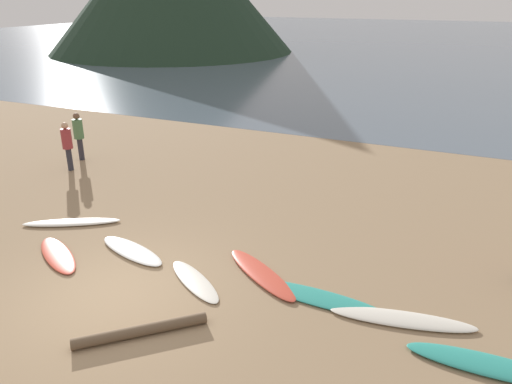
# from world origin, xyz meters

# --- Properties ---
(ground_plane) EXTENTS (120.00, 120.00, 0.20)m
(ground_plane) POSITION_xyz_m (0.00, 10.00, -0.10)
(ground_plane) COLOR #997C5B
(ground_plane) RESTS_ON ground
(ocean_water) EXTENTS (140.00, 100.00, 0.01)m
(ocean_water) POSITION_xyz_m (0.00, 62.57, 0.00)
(ocean_water) COLOR slate
(ocean_water) RESTS_ON ground
(surfboard_1) EXTENTS (2.37, 1.64, 0.09)m
(surfboard_1) POSITION_xyz_m (-3.10, 2.09, 0.04)
(surfboard_1) COLOR silver
(surfboard_1) RESTS_ON ground
(surfboard_2) EXTENTS (2.01, 1.52, 0.07)m
(surfboard_2) POSITION_xyz_m (-2.16, 0.65, 0.04)
(surfboard_2) COLOR #D84C38
(surfboard_2) RESTS_ON ground
(surfboard_3) EXTENTS (2.14, 1.16, 0.09)m
(surfboard_3) POSITION_xyz_m (-0.74, 1.49, 0.04)
(surfboard_3) COLOR white
(surfboard_3) RESTS_ON ground
(surfboard_4) EXTENTS (1.86, 1.46, 0.06)m
(surfboard_4) POSITION_xyz_m (1.23, 0.99, 0.03)
(surfboard_4) COLOR silver
(surfboard_4) RESTS_ON ground
(surfboard_5) EXTENTS (2.29, 1.81, 0.09)m
(surfboard_5) POSITION_xyz_m (2.39, 1.79, 0.05)
(surfboard_5) COLOR #D84C38
(surfboard_5) RESTS_ON ground
(surfboard_6) EXTENTS (2.71, 0.69, 0.07)m
(surfboard_6) POSITION_xyz_m (3.76, 1.46, 0.03)
(surfboard_6) COLOR teal
(surfboard_6) RESTS_ON ground
(surfboard_7) EXTENTS (2.66, 1.01, 0.08)m
(surfboard_7) POSITION_xyz_m (5.35, 1.42, 0.04)
(surfboard_7) COLOR silver
(surfboard_7) RESTS_ON ground
(surfboard_8) EXTENTS (2.61, 0.67, 0.10)m
(surfboard_8) POSITION_xyz_m (6.83, 0.76, 0.05)
(surfboard_8) COLOR teal
(surfboard_8) RESTS_ON ground
(person_1) EXTENTS (0.34, 0.34, 1.70)m
(person_1) POSITION_xyz_m (-6.62, 6.32, 1.00)
(person_1) COLOR #2D2D38
(person_1) RESTS_ON ground
(person_2) EXTENTS (0.33, 0.33, 1.64)m
(person_2) POSITION_xyz_m (-6.17, 5.30, 0.97)
(person_2) COLOR #2D2D38
(person_2) RESTS_ON ground
(driftwood_log) EXTENTS (1.82, 1.74, 0.20)m
(driftwood_log) POSITION_xyz_m (1.26, -0.86, 0.10)
(driftwood_log) COLOR brown
(driftwood_log) RESTS_ON ground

